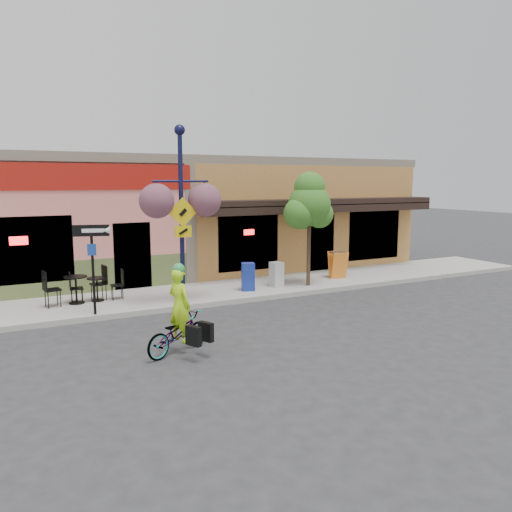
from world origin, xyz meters
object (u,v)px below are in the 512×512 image
at_px(newspaper_box_grey, 276,274).
at_px(newspaper_box_blue, 248,277).
at_px(street_tree, 309,229).
at_px(cyclist_rider, 180,317).
at_px(lamp_post, 181,216).
at_px(building, 180,214).
at_px(one_way_sign, 93,270).
at_px(bicycle, 178,333).

bearing_deg(newspaper_box_grey, newspaper_box_blue, 176.38).
bearing_deg(newspaper_box_grey, street_tree, -26.19).
xyz_separation_m(cyclist_rider, street_tree, (5.84, 4.00, 1.27)).
distance_m(cyclist_rider, newspaper_box_blue, 5.61).
bearing_deg(street_tree, lamp_post, -174.45).
relative_size(building, newspaper_box_grey, 22.19).
distance_m(cyclist_rider, one_way_sign, 3.68).
xyz_separation_m(bicycle, newspaper_box_grey, (4.85, 4.32, 0.12)).
height_order(bicycle, street_tree, street_tree).
distance_m(building, newspaper_box_blue, 6.31).
bearing_deg(cyclist_rider, street_tree, -80.33).
xyz_separation_m(building, street_tree, (2.34, -6.30, -0.19)).
relative_size(lamp_post, newspaper_box_grey, 6.11).
bearing_deg(newspaper_box_blue, bicycle, -112.41).
bearing_deg(one_way_sign, cyclist_rider, -56.07).
height_order(building, bicycle, building).
distance_m(bicycle, newspaper_box_grey, 6.49).
bearing_deg(building, cyclist_rider, -108.80).
height_order(bicycle, lamp_post, lamp_post).
distance_m(bicycle, cyclist_rider, 0.35).
height_order(building, one_way_sign, building).
bearing_deg(street_tree, newspaper_box_blue, 174.25).
bearing_deg(one_way_sign, building, 70.75).
bearing_deg(cyclist_rider, newspaper_box_blue, -65.98).
relative_size(bicycle, street_tree, 0.43).
relative_size(lamp_post, newspaper_box_blue, 5.64).
height_order(newspaper_box_blue, newspaper_box_grey, newspaper_box_blue).
bearing_deg(one_way_sign, street_tree, 19.59).
bearing_deg(street_tree, one_way_sign, -175.50).
xyz_separation_m(building, newspaper_box_blue, (0.19, -6.08, -1.66)).
relative_size(bicycle, one_way_sign, 0.70).
bearing_deg(cyclist_rider, lamp_post, -44.71).
height_order(bicycle, cyclist_rider, cyclist_rider).
bearing_deg(cyclist_rider, bicycle, 65.30).
bearing_deg(building, lamp_post, -108.16).
bearing_deg(newspaper_box_grey, cyclist_rider, -147.11).
xyz_separation_m(building, one_way_sign, (-4.68, -6.85, -0.92)).
xyz_separation_m(newspaper_box_grey, street_tree, (1.04, -0.32, 1.50)).
bearing_deg(lamp_post, building, 73.11).
bearing_deg(street_tree, building, 110.37).
relative_size(cyclist_rider, one_way_sign, 0.67).
distance_m(bicycle, newspaper_box_blue, 5.64).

